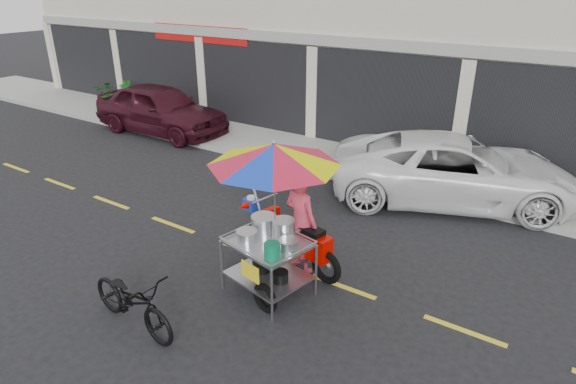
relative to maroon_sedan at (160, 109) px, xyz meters
The scene contains 9 objects.
ground 10.19m from the maroon_sedan, 26.37° to the right, with size 90.00×90.00×0.00m, color black.
sidewalk 9.19m from the maroon_sedan, ahead, with size 45.00×3.00×0.15m, color gray.
centerline 10.19m from the maroon_sedan, 26.37° to the right, with size 42.00×0.10×0.01m, color gold.
maroon_sedan is the anchor object (origin of this frame).
white_pickup 9.59m from the maroon_sedan, ahead, with size 2.52×5.47×1.52m, color white.
plant_tall 4.36m from the maroon_sedan, 165.54° to the left, with size 0.85×0.74×0.95m, color #0E490F.
plant_short 3.59m from the maroon_sedan, 158.29° to the left, with size 0.57×0.57×1.02m, color #0E490F.
near_bicycle 9.98m from the maroon_sedan, 45.40° to the right, with size 0.62×1.78×0.94m, color black.
food_vendor_rig 9.60m from the maroon_sedan, 31.16° to the right, with size 2.59×2.42×2.61m.
Camera 1 is at (2.93, -6.11, 4.74)m, focal length 30.00 mm.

